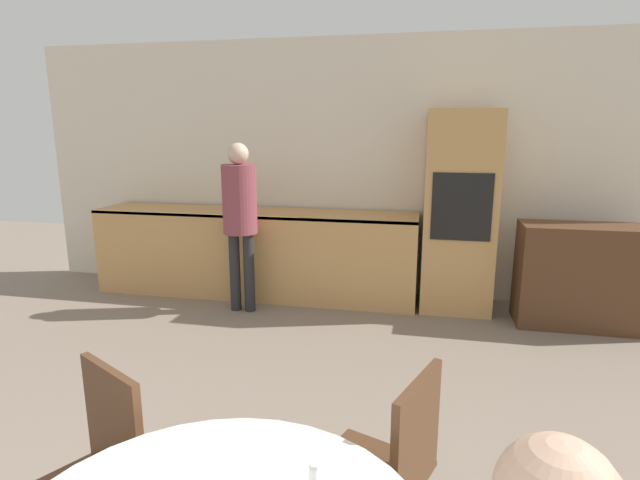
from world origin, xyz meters
The scene contains 8 objects.
wall_back centered at (0.00, 5.25, 1.30)m, with size 7.19×0.05×2.60m.
kitchen_counter centered at (-1.09, 4.91, 0.46)m, with size 3.32×0.60×0.89m.
oven_unit centered at (0.94, 4.92, 0.94)m, with size 0.65×0.59×1.88m.
sideboard centered at (2.04, 4.66, 0.45)m, with size 1.18×0.45×0.90m.
chair_far_left centered at (-0.51, 1.48, 0.49)m, with size 0.54×0.54×0.87m.
chair_far_right centered at (0.53, 1.74, 0.49)m, with size 0.52×0.52×0.87m.
person_standing centered at (-1.05, 4.41, 0.98)m, with size 0.32×0.32×1.58m.
salt_shaker centered at (0.36, 1.26, 0.78)m, with size 0.03×0.03×0.09m.
Camera 1 is at (0.61, 0.12, 1.70)m, focal length 28.00 mm.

